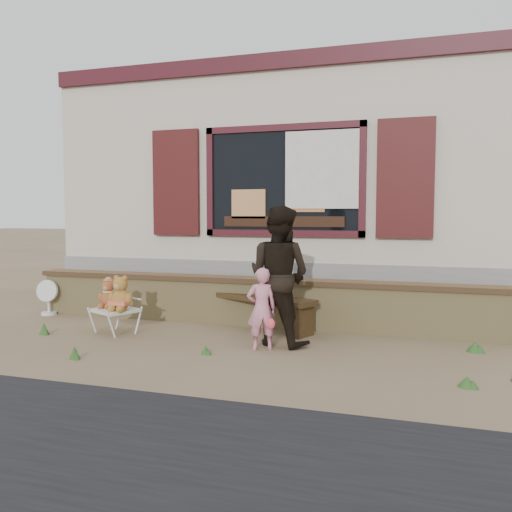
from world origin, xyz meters
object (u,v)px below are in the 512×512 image
(folding_chair, at_px, (115,311))
(child, at_px, (262,309))
(bench, at_px, (256,304))
(adult, at_px, (279,276))
(teddy_bear_left, at_px, (109,293))
(teddy_bear_right, at_px, (121,292))

(folding_chair, xyz_separation_m, child, (2.06, -0.22, 0.18))
(bench, xyz_separation_m, adult, (0.53, -0.76, 0.49))
(teddy_bear_left, xyz_separation_m, child, (2.19, -0.28, -0.04))
(teddy_bear_right, bearing_deg, bench, 54.99)
(folding_chair, relative_size, teddy_bear_left, 1.72)
(teddy_bear_left, xyz_separation_m, adult, (2.31, 0.02, 0.31))
(adult, bearing_deg, child, 84.98)
(bench, distance_m, teddy_bear_left, 1.95)
(child, bearing_deg, folding_chair, -31.87)
(child, bearing_deg, bench, -94.61)
(child, height_order, adult, adult)
(teddy_bear_right, distance_m, adult, 2.08)
(teddy_bear_right, bearing_deg, adult, 28.27)
(folding_chair, relative_size, adult, 0.41)
(folding_chair, bearing_deg, child, 18.14)
(bench, bearing_deg, teddy_bear_left, -133.24)
(folding_chair, distance_m, adult, 2.25)
(teddy_bear_right, xyz_separation_m, adult, (2.05, 0.14, 0.27))
(teddy_bear_right, height_order, adult, adult)
(folding_chair, xyz_separation_m, adult, (2.18, 0.08, 0.53))
(teddy_bear_right, distance_m, child, 1.94)
(folding_chair, bearing_deg, teddy_bear_left, -180.00)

